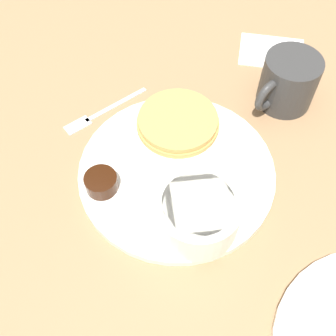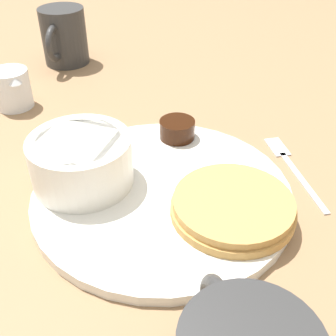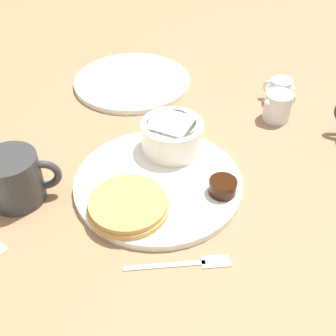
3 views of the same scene
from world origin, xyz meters
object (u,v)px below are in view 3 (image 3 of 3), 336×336
object	(u,v)px
plate	(158,182)
bowl	(172,135)
coffee_mug	(15,179)
creamer_pitcher_far	(280,91)
fork	(190,263)
creamer_pitcher_near	(278,106)

from	to	relation	value
plate	bowl	xyz separation A→B (m)	(0.05, -0.07, 0.04)
coffee_mug	bowl	bearing A→B (deg)	-107.54
plate	creamer_pitcher_far	size ratio (longest dim) A/B	4.28
bowl	coffee_mug	world-z (taller)	coffee_mug
plate	creamer_pitcher_far	distance (m)	0.36
plate	coffee_mug	xyz separation A→B (m)	(0.13, 0.18, 0.04)
bowl	fork	world-z (taller)	bowl
creamer_pitcher_near	creamer_pitcher_far	xyz separation A→B (m)	(0.04, -0.05, -0.00)
creamer_pitcher_far	fork	world-z (taller)	creamer_pitcher_far
bowl	fork	distance (m)	0.25
creamer_pitcher_far	bowl	bearing A→B (deg)	85.36
plate	fork	xyz separation A→B (m)	(-0.15, 0.07, -0.00)
plate	creamer_pitcher_near	world-z (taller)	creamer_pitcher_near
bowl	creamer_pitcher_far	xyz separation A→B (m)	(-0.02, -0.29, -0.01)
plate	fork	world-z (taller)	plate
plate	creamer_pitcher_near	distance (m)	0.31
plate	creamer_pitcher_near	bearing A→B (deg)	-92.27
plate	coffee_mug	distance (m)	0.23
creamer_pitcher_near	coffee_mug	bearing A→B (deg)	74.10
bowl	fork	bearing A→B (deg)	143.12
creamer_pitcher_far	creamer_pitcher_near	bearing A→B (deg)	123.10
plate	coffee_mug	world-z (taller)	coffee_mug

